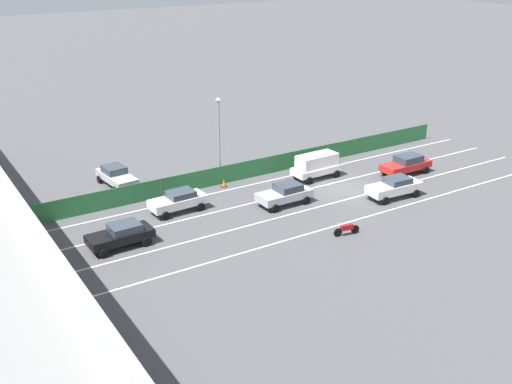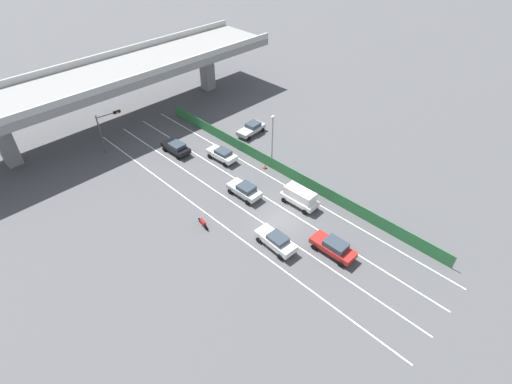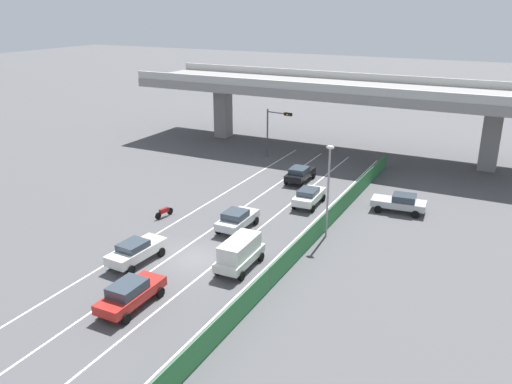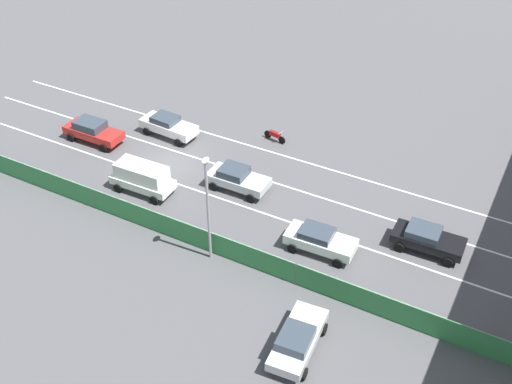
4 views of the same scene
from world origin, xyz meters
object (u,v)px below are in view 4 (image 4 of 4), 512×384
Objects in this scene: car_sedan_silver at (237,178)px; car_sedan_black at (427,238)px; car_van_white at (142,177)px; parked_wagon_silver at (297,339)px; street_lamp at (207,200)px; car_sedan_red at (93,130)px; car_hatchback_white at (168,125)px; motorcycle at (275,135)px; traffic_cone at (222,244)px; car_sedan_white at (320,240)px.

car_sedan_silver is 13.10m from car_sedan_black.
parked_wagon_silver is (7.29, 15.02, -0.31)m from car_van_white.
car_sedan_red is at bearing -114.89° from street_lamp.
car_sedan_black is (-0.01, 25.73, -0.04)m from car_sedan_red.
car_sedan_black is 21.40m from car_hatchback_white.
car_sedan_black is (-3.36, 18.59, -0.32)m from car_van_white.
traffic_cone is at bearing 12.34° from motorcycle.
car_van_white is 6.42× the size of traffic_cone.
street_lamp is at bearing -117.13° from parked_wagon_silver.
car_van_white reaches higher than car_sedan_silver.
motorcycle is (-6.55, -13.62, -0.41)m from car_sedan_black.
car_sedan_black is 15.12m from motorcycle.
car_sedan_red is 1.00× the size of parked_wagon_silver.
parked_wagon_silver is (10.65, 22.16, -0.04)m from car_sedan_red.
car_sedan_white is 0.93× the size of parked_wagon_silver.
street_lamp is at bearing 44.73° from car_hatchback_white.
traffic_cone is (2.57, -5.30, -0.57)m from car_sedan_white.
car_sedan_silver is at bearing -159.00° from traffic_cone.
street_lamp reaches higher than motorcycle.
street_lamp reaches higher than car_van_white.
car_hatchback_white is 13.68m from traffic_cone.
car_sedan_silver is at bearing -163.57° from street_lamp.
traffic_cone is (12.31, 2.69, -0.14)m from motorcycle.
car_sedan_silver is 0.93× the size of car_hatchback_white.
car_sedan_white is at bearing 90.75° from car_van_white.
car_sedan_red reaches higher than car_hatchback_white.
car_sedan_red is 1.08× the size of car_sedan_white.
car_van_white is 2.27× the size of motorcycle.
parked_wagon_silver reaches higher than traffic_cone.
car_sedan_silver is at bearing -112.46° from car_sedan_white.
car_sedan_red is 1.07× the size of car_sedan_black.
street_lamp is 4.16m from traffic_cone.
car_sedan_silver is at bearing -137.91° from parked_wagon_silver.
street_lamp is at bearing -58.64° from car_sedan_black.
motorcycle is (-6.55, 12.11, -0.46)m from car_sedan_red.
traffic_cone is (5.66, 2.17, -0.57)m from car_sedan_silver.
car_hatchback_white reaches higher than motorcycle.
car_sedan_white is (3.19, -5.63, 0.01)m from car_sedan_black.
car_sedan_black is 0.94× the size of car_hatchback_white.
car_van_white reaches higher than car_hatchback_white.
motorcycle is (-9.91, 4.97, -0.73)m from car_van_white.
car_sedan_silver reaches higher than motorcycle.
street_lamp is at bearing 10.58° from motorcycle.
street_lamp is (-3.87, -7.56, 3.47)m from parked_wagon_silver.
car_sedan_white is at bearing 39.37° from motorcycle.
car_van_white is 7.89m from car_sedan_red.
car_van_white is 1.03× the size of car_sedan_silver.
traffic_cone is (9.09, 10.21, -0.58)m from car_hatchback_white.
car_van_white is 0.95× the size of parked_wagon_silver.
motorcycle is at bearing -167.66° from traffic_cone.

